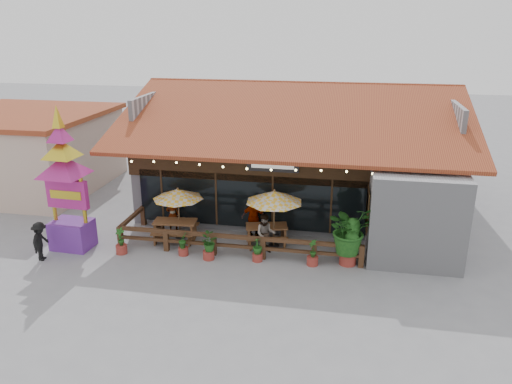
% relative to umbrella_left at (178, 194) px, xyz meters
% --- Properties ---
extents(ground, '(100.00, 100.00, 0.00)m').
position_rel_umbrella_left_xyz_m(ground, '(4.38, -0.82, -2.00)').
color(ground, gray).
rests_on(ground, ground).
extents(restaurant_building, '(15.50, 14.73, 6.09)m').
position_rel_umbrella_left_xyz_m(restaurant_building, '(4.64, 5.79, 0.20)').
color(restaurant_building, '#B1B1B6').
rests_on(restaurant_building, ground).
extents(patio_railing, '(10.00, 2.60, 0.92)m').
position_rel_umbrella_left_xyz_m(patio_railing, '(2.13, -1.09, -1.39)').
color(patio_railing, '#492D1A').
rests_on(patio_railing, ground).
extents(neighbor_building, '(8.40, 8.40, 4.22)m').
position_rel_umbrella_left_xyz_m(neighbor_building, '(-10.62, 5.18, 0.13)').
color(neighbor_building, '#C9AB98').
rests_on(neighbor_building, ground).
extents(umbrella_left, '(2.45, 2.45, 2.30)m').
position_rel_umbrella_left_xyz_m(umbrella_left, '(0.00, 0.00, 0.00)').
color(umbrella_left, brown).
rests_on(umbrella_left, ground).
extents(umbrella_right, '(2.96, 2.96, 2.51)m').
position_rel_umbrella_left_xyz_m(umbrella_right, '(4.12, -0.10, 0.19)').
color(umbrella_right, brown).
rests_on(umbrella_right, ground).
extents(picnic_table_left, '(1.93, 1.71, 0.86)m').
position_rel_umbrella_left_xyz_m(picnic_table_left, '(-0.12, -0.20, -1.42)').
color(picnic_table_left, brown).
rests_on(picnic_table_left, ground).
extents(picnic_table_right, '(2.01, 1.83, 0.83)m').
position_rel_umbrella_left_xyz_m(picnic_table_right, '(3.78, 0.11, -1.44)').
color(picnic_table_right, brown).
rests_on(picnic_table_right, ground).
extents(thai_sign_tower, '(2.46, 2.46, 6.36)m').
position_rel_umbrella_left_xyz_m(thai_sign_tower, '(-4.03, -1.73, 1.36)').
color(thai_sign_tower, '#652792').
rests_on(thai_sign_tower, ground).
extents(tropical_plant, '(2.33, 2.27, 2.45)m').
position_rel_umbrella_left_xyz_m(tropical_plant, '(7.18, -1.15, -0.60)').
color(tropical_plant, maroon).
rests_on(tropical_plant, ground).
extents(diner_a, '(0.65, 0.55, 1.52)m').
position_rel_umbrella_left_xyz_m(diner_a, '(-0.55, 0.70, -1.24)').
color(diner_a, '#382511').
rests_on(diner_a, ground).
extents(diner_b, '(0.87, 0.72, 1.64)m').
position_rel_umbrella_left_xyz_m(diner_b, '(3.88, -0.74, -1.18)').
color(diner_b, '#382511').
rests_on(diner_b, ground).
extents(diner_c, '(1.07, 0.46, 1.82)m').
position_rel_umbrella_left_xyz_m(diner_c, '(3.14, 0.66, -1.09)').
color(diner_c, '#382511').
rests_on(diner_c, ground).
extents(pedestrian, '(0.71, 1.08, 1.57)m').
position_rel_umbrella_left_xyz_m(pedestrian, '(-4.64, -3.00, -1.22)').
color(pedestrian, black).
rests_on(pedestrian, ground).
extents(planter_a, '(0.45, 0.45, 1.11)m').
position_rel_umbrella_left_xyz_m(planter_a, '(-1.82, -1.90, -1.54)').
color(planter_a, maroon).
rests_on(planter_a, ground).
extents(planter_b, '(0.42, 0.45, 0.98)m').
position_rel_umbrella_left_xyz_m(planter_b, '(0.68, -1.57, -1.56)').
color(planter_b, maroon).
rests_on(planter_b, ground).
extents(planter_c, '(0.83, 0.78, 1.10)m').
position_rel_umbrella_left_xyz_m(planter_c, '(1.78, -1.74, -1.38)').
color(planter_c, maroon).
rests_on(planter_c, ground).
extents(planter_d, '(0.50, 0.50, 0.99)m').
position_rel_umbrella_left_xyz_m(planter_d, '(3.70, -1.55, -1.52)').
color(planter_d, maroon).
rests_on(planter_d, ground).
extents(planter_e, '(0.44, 0.45, 1.07)m').
position_rel_umbrella_left_xyz_m(planter_e, '(5.85, -1.49, -1.55)').
color(planter_e, maroon).
rests_on(planter_e, ground).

